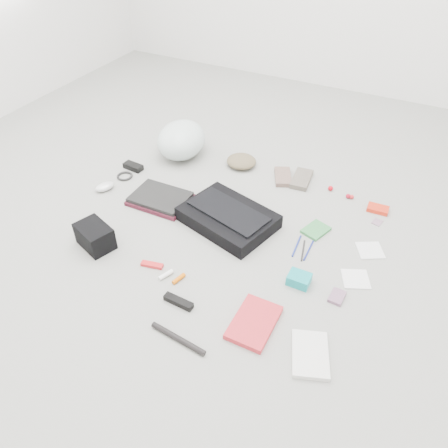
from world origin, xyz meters
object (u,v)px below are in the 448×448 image
at_px(messenger_bag, 228,218).
at_px(bike_helmet, 181,140).
at_px(laptop, 160,197).
at_px(book_red, 254,322).
at_px(accordion_wallet, 299,279).
at_px(camera_bag, 95,236).

bearing_deg(messenger_bag, bike_helmet, 155.21).
bearing_deg(messenger_bag, laptop, -164.46).
distance_m(laptop, book_red, 0.94).
xyz_separation_m(bike_helmet, accordion_wallet, (1.02, -0.70, -0.08)).
bearing_deg(accordion_wallet, laptop, 165.44).
bearing_deg(messenger_bag, book_red, -38.73).
height_order(messenger_bag, camera_bag, camera_bag).
bearing_deg(accordion_wallet, camera_bag, -167.70).
height_order(camera_bag, accordion_wallet, camera_bag).
bearing_deg(bike_helmet, camera_bag, -96.06).
xyz_separation_m(laptop, accordion_wallet, (0.87, -0.22, -0.01)).
distance_m(laptop, camera_bag, 0.44).
bearing_deg(bike_helmet, laptop, -82.94).
bearing_deg(camera_bag, messenger_bag, 61.03).
distance_m(book_red, accordion_wallet, 0.30).
relative_size(messenger_bag, bike_helmet, 1.26).
distance_m(bike_helmet, camera_bag, 0.91).
relative_size(messenger_bag, laptop, 1.51).
bearing_deg(accordion_wallet, book_red, -106.19).
height_order(messenger_bag, laptop, messenger_bag).
distance_m(laptop, accordion_wallet, 0.90).
height_order(bike_helmet, camera_bag, bike_helmet).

